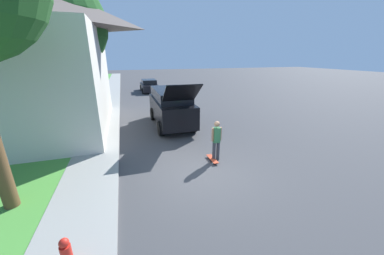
% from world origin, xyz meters
% --- Properties ---
extents(ground_plane, '(120.00, 120.00, 0.00)m').
position_xyz_m(ground_plane, '(0.00, 0.00, 0.00)').
color(ground_plane, '#3D3D3F').
extents(lawn, '(10.00, 80.00, 0.08)m').
position_xyz_m(lawn, '(-8.00, 6.00, 0.04)').
color(lawn, '#478E38').
rests_on(lawn, ground_plane).
extents(sidewalk, '(1.80, 80.00, 0.10)m').
position_xyz_m(sidewalk, '(-3.60, 6.00, 0.05)').
color(sidewalk, gray).
rests_on(sidewalk, ground_plane).
extents(lawn_tree_far, '(4.99, 4.99, 7.96)m').
position_xyz_m(lawn_tree_far, '(-5.24, 7.97, 5.53)').
color(lawn_tree_far, brown).
rests_on(lawn_tree_far, lawn).
extents(suv_parked, '(2.01, 5.55, 2.78)m').
position_xyz_m(suv_parked, '(0.25, 5.63, 1.16)').
color(suv_parked, black).
rests_on(suv_parked, ground_plane).
extents(car_down_street, '(1.84, 4.22, 1.37)m').
position_xyz_m(car_down_street, '(0.54, 18.73, 0.67)').
color(car_down_street, black).
rests_on(car_down_street, ground_plane).
extents(skateboarder, '(0.41, 0.21, 1.61)m').
position_xyz_m(skateboarder, '(0.96, 0.70, 0.89)').
color(skateboarder, '#38383D').
rests_on(skateboarder, ground_plane).
extents(skateboard, '(0.22, 0.81, 0.10)m').
position_xyz_m(skateboard, '(0.81, 0.69, 0.08)').
color(skateboard, '#B73D23').
rests_on(skateboard, ground_plane).
extents(fire_hydrant, '(0.20, 0.20, 0.64)m').
position_xyz_m(fire_hydrant, '(-3.57, -2.65, 0.41)').
color(fire_hydrant, red).
rests_on(fire_hydrant, sidewalk).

